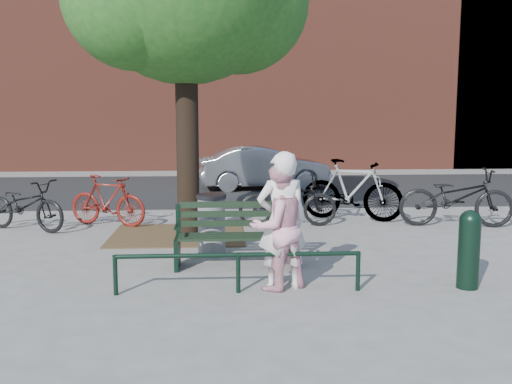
{
  "coord_description": "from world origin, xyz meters",
  "views": [
    {
      "loc": [
        -0.19,
        -8.03,
        2.21
      ],
      "look_at": [
        0.35,
        1.0,
        0.95
      ],
      "focal_mm": 40.0,
      "sensor_mm": 36.0,
      "label": 1
    }
  ],
  "objects": [
    {
      "name": "bicycle_a",
      "position": [
        -3.92,
        2.82,
        0.49
      ],
      "size": [
        1.96,
        1.4,
        0.98
      ],
      "primitive_type": "imported",
      "rotation": [
        0.0,
        0.0,
        1.12
      ],
      "color": "black",
      "rests_on": "ground"
    },
    {
      "name": "road",
      "position": [
        0.0,
        8.5,
        0.01
      ],
      "size": [
        40.0,
        7.0,
        0.01
      ],
      "primitive_type": "cube",
      "color": "black",
      "rests_on": "ground"
    },
    {
      "name": "person_right",
      "position": [
        0.5,
        -1.05,
        0.79
      ],
      "size": [
        0.96,
        0.9,
        1.58
      ],
      "primitive_type": "imported",
      "rotation": [
        0.0,
        0.0,
        3.64
      ],
      "color": "pink",
      "rests_on": "ground"
    },
    {
      "name": "dirt_pit",
      "position": [
        -1.0,
        2.2,
        0.01
      ],
      "size": [
        2.4,
        2.0,
        0.02
      ],
      "primitive_type": "cube",
      "color": "brown",
      "rests_on": "ground"
    },
    {
      "name": "parked_car",
      "position": [
        1.05,
        8.48,
        0.62
      ],
      "size": [
        3.91,
        1.72,
        1.25
      ],
      "primitive_type": "imported",
      "rotation": [
        0.0,
        0.0,
        1.68
      ],
      "color": "slate",
      "rests_on": "ground"
    },
    {
      "name": "litter_bin",
      "position": [
        -0.36,
        0.75,
        0.49
      ],
      "size": [
        0.47,
        0.47,
        0.96
      ],
      "color": "gray",
      "rests_on": "ground"
    },
    {
      "name": "guard_railing",
      "position": [
        0.0,
        -1.2,
        0.4
      ],
      "size": [
        3.06,
        0.06,
        0.51
      ],
      "color": "black",
      "rests_on": "ground"
    },
    {
      "name": "bicycle_e",
      "position": [
        4.38,
        2.72,
        0.57
      ],
      "size": [
        2.28,
        1.12,
        1.15
      ],
      "primitive_type": "imported",
      "rotation": [
        0.0,
        0.0,
        1.4
      ],
      "color": "black",
      "rests_on": "ground"
    },
    {
      "name": "bicycle_b",
      "position": [
        -2.45,
        3.19,
        0.5
      ],
      "size": [
        1.73,
        1.09,
        1.01
      ],
      "primitive_type": "imported",
      "rotation": [
        0.0,
        0.0,
        1.17
      ],
      "color": "#59120C",
      "rests_on": "ground"
    },
    {
      "name": "person_left",
      "position": [
        0.55,
        -1.05,
        0.87
      ],
      "size": [
        0.69,
        0.51,
        1.75
      ],
      "primitive_type": "imported",
      "rotation": [
        0.0,
        0.0,
        3.3
      ],
      "color": "silver",
      "rests_on": "ground"
    },
    {
      "name": "bicycle_d",
      "position": [
        2.5,
        3.51,
        0.63
      ],
      "size": [
        2.17,
        1.4,
        1.27
      ],
      "primitive_type": "imported",
      "rotation": [
        0.0,
        0.0,
        1.15
      ],
      "color": "gray",
      "rests_on": "ground"
    },
    {
      "name": "bollard",
      "position": [
        2.92,
        -1.18,
        0.54
      ],
      "size": [
        0.27,
        0.27,
        1.01
      ],
      "color": "black",
      "rests_on": "ground"
    },
    {
      "name": "townhouse_row",
      "position": [
        0.17,
        16.0,
        6.25
      ],
      "size": [
        45.0,
        4.0,
        14.0
      ],
      "color": "brown",
      "rests_on": "ground"
    },
    {
      "name": "ground",
      "position": [
        0.0,
        0.0,
        0.0
      ],
      "size": [
        90.0,
        90.0,
        0.0
      ],
      "primitive_type": "plane",
      "color": "gray",
      "rests_on": "ground"
    },
    {
      "name": "park_bench",
      "position": [
        -0.0,
        0.08,
        0.48
      ],
      "size": [
        1.74,
        0.54,
        0.97
      ],
      "color": "black",
      "rests_on": "ground"
    },
    {
      "name": "bicycle_c",
      "position": [
        1.09,
        2.93,
        0.51
      ],
      "size": [
        1.95,
        0.72,
        1.01
      ],
      "primitive_type": "imported",
      "rotation": [
        0.0,
        0.0,
        1.6
      ],
      "color": "black",
      "rests_on": "ground"
    }
  ]
}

